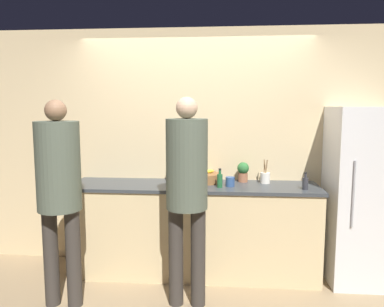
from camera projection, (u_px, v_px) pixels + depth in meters
The scene contains 13 objects.
ground_plane at pixel (191, 288), 3.66m from camera, with size 14.00×14.00×0.00m, color #9E8460.
wall_back at pixel (196, 148), 4.16m from camera, with size 5.20×0.06×2.60m.
counter at pixel (194, 229), 3.95m from camera, with size 2.57×0.65×0.96m.
refrigerator at pixel (361, 195), 3.73m from camera, with size 0.64×0.66×1.76m.
person_left at pixel (59, 183), 3.21m from camera, with size 0.37×0.37×1.82m.
person_center at pixel (187, 183), 3.22m from camera, with size 0.36×0.36×1.84m.
fruit_bowl at pixel (204, 178), 3.98m from camera, with size 0.35×0.35×0.14m.
utensil_crock at pixel (265, 177), 3.94m from camera, with size 0.10×0.10×0.25m.
bottle_green at pixel (220, 180), 3.73m from camera, with size 0.05×0.05×0.19m.
bottle_clear at pixel (169, 173), 4.06m from camera, with size 0.06×0.06×0.22m.
bottle_dark at pixel (305, 183), 3.64m from camera, with size 0.05×0.05×0.17m.
cup_blue at pixel (230, 182), 3.79m from camera, with size 0.09×0.09×0.10m.
potted_plant at pixel (243, 171), 4.00m from camera, with size 0.13×0.13×0.21m.
Camera 1 is at (0.31, -3.45, 1.76)m, focal length 35.00 mm.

